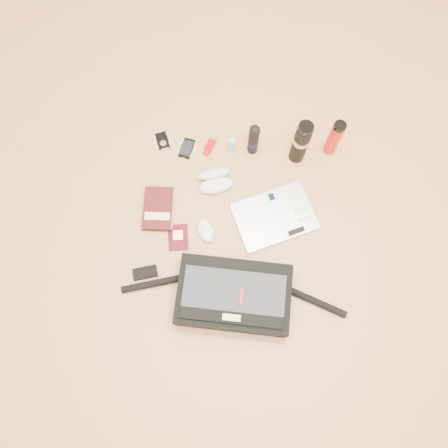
{
  "coord_description": "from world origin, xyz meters",
  "views": [
    {
      "loc": [
        -0.03,
        -0.49,
        1.85
      ],
      "look_at": [
        -0.05,
        0.07,
        0.06
      ],
      "focal_mm": 35.0,
      "sensor_mm": 36.0,
      "label": 1
    }
  ],
  "objects_px": {
    "messenger_bag": "(233,296)",
    "thermos_black": "(301,142)",
    "laptop": "(275,217)",
    "book": "(159,209)",
    "thermos_red": "(334,138)"
  },
  "relations": [
    {
      "from": "thermos_black",
      "to": "thermos_red",
      "type": "relative_size",
      "value": 1.23
    },
    {
      "from": "messenger_bag",
      "to": "thermos_red",
      "type": "relative_size",
      "value": 4.27
    },
    {
      "from": "messenger_bag",
      "to": "thermos_black",
      "type": "relative_size",
      "value": 3.48
    },
    {
      "from": "thermos_red",
      "to": "messenger_bag",
      "type": "bearing_deg",
      "value": -121.31
    },
    {
      "from": "thermos_black",
      "to": "messenger_bag",
      "type": "bearing_deg",
      "value": -112.55
    },
    {
      "from": "book",
      "to": "thermos_red",
      "type": "xyz_separation_m",
      "value": [
        0.77,
        0.33,
        0.09
      ]
    },
    {
      "from": "messenger_bag",
      "to": "thermos_black",
      "type": "xyz_separation_m",
      "value": [
        0.28,
        0.67,
        0.08
      ]
    },
    {
      "from": "laptop",
      "to": "book",
      "type": "relative_size",
      "value": 2.02
    },
    {
      "from": "messenger_bag",
      "to": "thermos_red",
      "type": "bearing_deg",
      "value": 63.1
    },
    {
      "from": "laptop",
      "to": "messenger_bag",
      "type": "bearing_deg",
      "value": -137.78
    },
    {
      "from": "book",
      "to": "thermos_red",
      "type": "distance_m",
      "value": 0.85
    },
    {
      "from": "messenger_bag",
      "to": "thermos_black",
      "type": "height_order",
      "value": "thermos_black"
    },
    {
      "from": "thermos_black",
      "to": "laptop",
      "type": "bearing_deg",
      "value": -108.26
    },
    {
      "from": "messenger_bag",
      "to": "thermos_red",
      "type": "distance_m",
      "value": 0.83
    },
    {
      "from": "messenger_bag",
      "to": "laptop",
      "type": "xyz_separation_m",
      "value": [
        0.18,
        0.36,
        -0.05
      ]
    }
  ]
}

